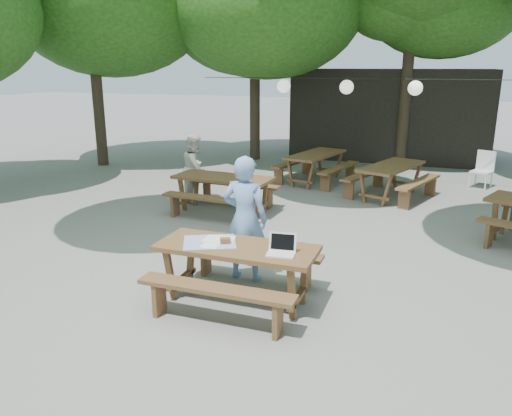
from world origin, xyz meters
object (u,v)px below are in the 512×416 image
object	(u,v)px
picnic_table_nw	(223,194)
plastic_chair	(481,177)
main_picnic_table	(237,273)
second_person	(195,168)
woman	(245,219)

from	to	relation	value
picnic_table_nw	plastic_chair	xyz separation A→B (m)	(5.10, 4.12, -0.13)
main_picnic_table	second_person	xyz separation A→B (m)	(-2.73, 4.27, 0.35)
picnic_table_nw	second_person	distance (m)	1.19
plastic_chair	main_picnic_table	bearing A→B (deg)	-89.10
woman	plastic_chair	distance (m)	7.89
woman	plastic_chair	bearing A→B (deg)	-115.37
woman	plastic_chair	world-z (taller)	woman
second_person	plastic_chair	world-z (taller)	second_person
woman	picnic_table_nw	bearing A→B (deg)	-60.16
picnic_table_nw	plastic_chair	distance (m)	6.56
picnic_table_nw	plastic_chair	size ratio (longest dim) A/B	2.28
main_picnic_table	second_person	world-z (taller)	second_person
main_picnic_table	second_person	distance (m)	5.07
main_picnic_table	plastic_chair	world-z (taller)	plastic_chair
picnic_table_nw	second_person	size ratio (longest dim) A/B	1.39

